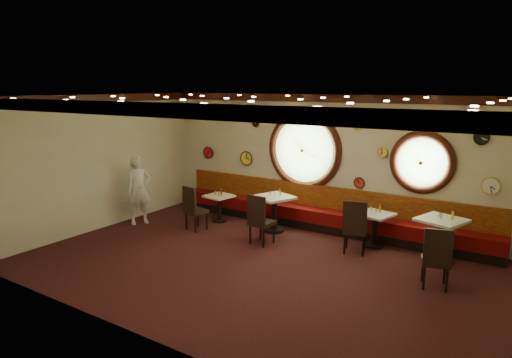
% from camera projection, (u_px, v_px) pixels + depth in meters
% --- Properties ---
extents(floor, '(9.00, 6.00, 0.00)m').
position_uv_depth(floor, '(259.00, 266.00, 8.77)').
color(floor, black).
rests_on(floor, ground).
extents(ceiling, '(9.00, 6.00, 0.02)m').
position_uv_depth(ceiling, '(259.00, 97.00, 8.13)').
color(ceiling, '#B39032').
rests_on(ceiling, wall_back).
extents(wall_back, '(9.00, 0.02, 3.20)m').
position_uv_depth(wall_back, '(327.00, 162.00, 10.91)').
color(wall_back, beige).
rests_on(wall_back, floor).
extents(wall_front, '(9.00, 0.02, 3.20)m').
position_uv_depth(wall_front, '(136.00, 225.00, 5.99)').
color(wall_front, beige).
rests_on(wall_front, floor).
extents(wall_left, '(0.02, 6.00, 3.20)m').
position_uv_depth(wall_left, '(100.00, 163.00, 10.86)').
color(wall_left, beige).
rests_on(wall_left, floor).
extents(molding_back, '(9.00, 0.10, 0.18)m').
position_uv_depth(molding_back, '(328.00, 98.00, 10.57)').
color(molding_back, black).
rests_on(molding_back, wall_back).
extents(molding_front, '(9.00, 0.10, 0.18)m').
position_uv_depth(molding_front, '(133.00, 109.00, 5.73)').
color(molding_front, black).
rests_on(molding_front, wall_back).
extents(molding_left, '(0.10, 6.00, 0.18)m').
position_uv_depth(molding_left, '(97.00, 98.00, 10.53)').
color(molding_left, black).
rests_on(molding_left, wall_back).
extents(banquette_base, '(8.00, 0.55, 0.20)m').
position_uv_depth(banquette_base, '(320.00, 225.00, 10.98)').
color(banquette_base, black).
rests_on(banquette_base, floor).
extents(banquette_seat, '(8.00, 0.55, 0.30)m').
position_uv_depth(banquette_seat, '(320.00, 215.00, 10.93)').
color(banquette_seat, '#590709').
rests_on(banquette_seat, banquette_base).
extents(banquette_back, '(8.00, 0.10, 0.55)m').
position_uv_depth(banquette_back, '(325.00, 197.00, 11.03)').
color(banquette_back, '#650F07').
rests_on(banquette_back, wall_back).
extents(porthole_left_glass, '(1.66, 0.02, 1.66)m').
position_uv_depth(porthole_left_glass, '(304.00, 150.00, 11.18)').
color(porthole_left_glass, '#94C073').
rests_on(porthole_left_glass, wall_back).
extents(porthole_left_frame, '(1.98, 0.18, 1.98)m').
position_uv_depth(porthole_left_frame, '(304.00, 150.00, 11.17)').
color(porthole_left_frame, black).
rests_on(porthole_left_frame, wall_back).
extents(porthole_left_ring, '(1.61, 0.03, 1.61)m').
position_uv_depth(porthole_left_ring, '(304.00, 150.00, 11.14)').
color(porthole_left_ring, gold).
rests_on(porthole_left_ring, wall_back).
extents(porthole_right_glass, '(1.10, 0.02, 1.10)m').
position_uv_depth(porthole_right_glass, '(422.00, 162.00, 9.69)').
color(porthole_right_glass, '#94C073').
rests_on(porthole_right_glass, wall_back).
extents(porthole_right_frame, '(1.38, 0.18, 1.38)m').
position_uv_depth(porthole_right_frame, '(422.00, 162.00, 9.68)').
color(porthole_right_frame, black).
rests_on(porthole_right_frame, wall_back).
extents(porthole_right_ring, '(1.09, 0.03, 1.09)m').
position_uv_depth(porthole_right_ring, '(422.00, 163.00, 9.66)').
color(porthole_right_ring, gold).
rests_on(porthole_right_ring, wall_back).
extents(wall_clock_0, '(0.22, 0.03, 0.22)m').
position_uv_depth(wall_clock_0, '(383.00, 152.00, 10.09)').
color(wall_clock_0, '#F0C950').
rests_on(wall_clock_0, wall_back).
extents(wall_clock_1, '(0.34, 0.03, 0.34)m').
position_uv_depth(wall_clock_1, '(491.00, 186.00, 9.01)').
color(wall_clock_1, white).
rests_on(wall_clock_1, wall_back).
extents(wall_clock_2, '(0.24, 0.03, 0.24)m').
position_uv_depth(wall_clock_2, '(359.00, 183.00, 10.51)').
color(wall_clock_2, red).
rests_on(wall_clock_2, wall_back).
extents(wall_clock_3, '(0.32, 0.03, 0.32)m').
position_uv_depth(wall_clock_3, '(208.00, 153.00, 12.82)').
color(wall_clock_3, red).
rests_on(wall_clock_3, wall_back).
extents(wall_clock_4, '(0.24, 0.03, 0.24)m').
position_uv_depth(wall_clock_4, '(256.00, 123.00, 11.78)').
color(wall_clock_4, black).
rests_on(wall_clock_4, wall_back).
extents(wall_clock_5, '(0.28, 0.03, 0.28)m').
position_uv_depth(wall_clock_5, '(482.00, 137.00, 8.96)').
color(wall_clock_5, black).
rests_on(wall_clock_5, wall_back).
extents(wall_clock_6, '(0.36, 0.03, 0.36)m').
position_uv_depth(wall_clock_6, '(246.00, 158.00, 12.13)').
color(wall_clock_6, yellow).
rests_on(wall_clock_6, wall_back).
extents(wall_clock_7, '(0.30, 0.03, 0.30)m').
position_uv_depth(wall_clock_7, '(358.00, 124.00, 10.29)').
color(wall_clock_7, '#B4E046').
rests_on(wall_clock_7, wall_back).
extents(table_a, '(0.70, 0.70, 0.68)m').
position_uv_depth(table_a, '(219.00, 205.00, 11.56)').
color(table_a, black).
rests_on(table_a, floor).
extents(table_b, '(1.01, 1.01, 0.86)m').
position_uv_depth(table_b, '(274.00, 209.00, 10.74)').
color(table_b, black).
rests_on(table_b, floor).
extents(table_c, '(0.82, 0.82, 0.74)m').
position_uv_depth(table_c, '(375.00, 226.00, 9.72)').
color(table_c, black).
rests_on(table_c, floor).
extents(table_d, '(1.00, 1.00, 0.87)m').
position_uv_depth(table_d, '(440.00, 235.00, 8.88)').
color(table_d, black).
rests_on(table_d, floor).
extents(chair_a, '(0.52, 0.52, 0.66)m').
position_uv_depth(chair_a, '(193.00, 206.00, 10.79)').
color(chair_a, black).
rests_on(chair_a, floor).
extents(chair_b, '(0.51, 0.51, 0.69)m').
position_uv_depth(chair_b, '(259.00, 216.00, 9.80)').
color(chair_b, black).
rests_on(chair_b, floor).
extents(chair_c, '(0.58, 0.58, 0.70)m').
position_uv_depth(chair_c, '(355.00, 224.00, 9.26)').
color(chair_c, black).
rests_on(chair_c, floor).
extents(chair_d, '(0.57, 0.57, 0.68)m').
position_uv_depth(chair_d, '(437.00, 254.00, 7.64)').
color(chair_d, black).
rests_on(chair_d, floor).
extents(condiment_a_salt, '(0.03, 0.03, 0.09)m').
position_uv_depth(condiment_a_salt, '(215.00, 193.00, 11.57)').
color(condiment_a_salt, silver).
rests_on(condiment_a_salt, table_a).
extents(condiment_b_salt, '(0.04, 0.04, 0.10)m').
position_uv_depth(condiment_b_salt, '(271.00, 193.00, 10.75)').
color(condiment_b_salt, '#BDBCC1').
rests_on(condiment_b_salt, table_b).
extents(condiment_c_salt, '(0.04, 0.04, 0.11)m').
position_uv_depth(condiment_c_salt, '(371.00, 209.00, 9.80)').
color(condiment_c_salt, silver).
rests_on(condiment_c_salt, table_c).
extents(condiment_d_salt, '(0.03, 0.03, 0.09)m').
position_uv_depth(condiment_d_salt, '(439.00, 215.00, 8.92)').
color(condiment_d_salt, silver).
rests_on(condiment_d_salt, table_d).
extents(condiment_a_pepper, '(0.04, 0.04, 0.10)m').
position_uv_depth(condiment_a_pepper, '(219.00, 194.00, 11.46)').
color(condiment_a_pepper, silver).
rests_on(condiment_a_pepper, table_a).
extents(condiment_b_pepper, '(0.03, 0.03, 0.09)m').
position_uv_depth(condiment_b_pepper, '(274.00, 194.00, 10.65)').
color(condiment_b_pepper, silver).
rests_on(condiment_b_pepper, table_b).
extents(condiment_c_pepper, '(0.04, 0.04, 0.11)m').
position_uv_depth(condiment_c_pepper, '(376.00, 211.00, 9.65)').
color(condiment_c_pepper, silver).
rests_on(condiment_c_pepper, table_c).
extents(condiment_d_pepper, '(0.04, 0.04, 0.11)m').
position_uv_depth(condiment_d_pepper, '(441.00, 216.00, 8.79)').
color(condiment_d_pepper, silver).
rests_on(condiment_d_pepper, table_d).
extents(condiment_a_bottle, '(0.05, 0.05, 0.17)m').
position_uv_depth(condiment_a_bottle, '(221.00, 192.00, 11.47)').
color(condiment_a_bottle, gold).
rests_on(condiment_a_bottle, table_a).
extents(condiment_b_bottle, '(0.05, 0.05, 0.16)m').
position_uv_depth(condiment_b_bottle, '(280.00, 192.00, 10.72)').
color(condiment_b_bottle, yellow).
rests_on(condiment_b_bottle, table_b).
extents(condiment_c_bottle, '(0.06, 0.06, 0.18)m').
position_uv_depth(condiment_c_bottle, '(380.00, 208.00, 9.72)').
color(condiment_c_bottle, gold).
rests_on(condiment_c_bottle, table_c).
extents(condiment_d_bottle, '(0.05, 0.05, 0.17)m').
position_uv_depth(condiment_d_bottle, '(452.00, 215.00, 8.75)').
color(condiment_d_bottle, gold).
rests_on(condiment_d_bottle, table_d).
extents(waiter, '(0.65, 0.75, 1.72)m').
position_uv_depth(waiter, '(139.00, 190.00, 11.31)').
color(waiter, white).
rests_on(waiter, floor).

